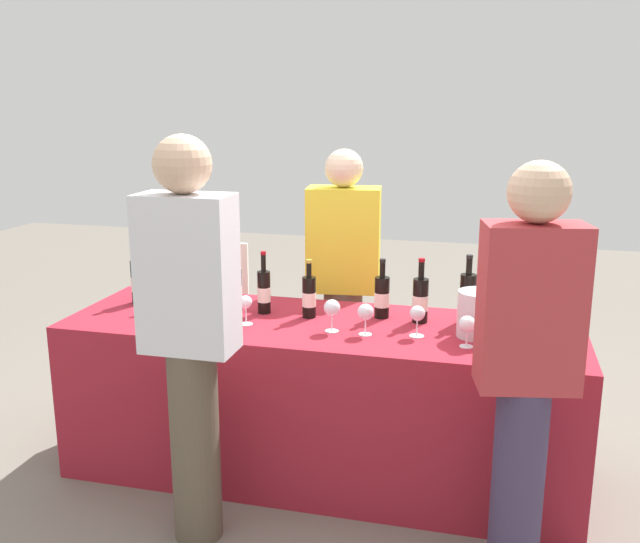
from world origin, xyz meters
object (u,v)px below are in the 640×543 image
(wine_bottle_6, at_px, (420,300))
(guest_0, at_px, (190,327))
(wine_bottle_2, at_px, (235,290))
(wine_glass_1, at_px, (332,309))
(wine_bottle_3, at_px, (264,291))
(wine_bottle_1, at_px, (174,283))
(wine_bottle_4, at_px, (309,296))
(wine_glass_4, at_px, (467,325))
(wine_glass_2, at_px, (366,313))
(wine_glass_3, at_px, (417,315))
(wine_bottle_7, at_px, (468,298))
(wine_bottle_0, at_px, (138,281))
(menu_board, at_px, (213,314))
(guest_1, at_px, (527,363))
(ice_bucket, at_px, (478,314))
(wine_bottle_5, at_px, (382,297))
(server_pouring, at_px, (343,278))
(wine_glass_0, at_px, (246,303))

(wine_bottle_6, bearing_deg, guest_0, -137.09)
(wine_bottle_2, xyz_separation_m, wine_glass_1, (0.54, -0.18, -0.00))
(wine_bottle_3, bearing_deg, wine_bottle_6, 3.05)
(wine_bottle_1, bearing_deg, guest_0, -60.23)
(wine_bottle_4, relative_size, wine_bottle_6, 0.92)
(wine_bottle_6, xyz_separation_m, wine_glass_4, (0.23, -0.30, -0.01))
(wine_glass_2, xyz_separation_m, wine_glass_3, (0.23, 0.04, -0.00))
(wine_bottle_7, distance_m, wine_glass_2, 0.52)
(wine_glass_1, bearing_deg, wine_bottle_3, 153.01)
(wine_bottle_0, relative_size, wine_bottle_2, 1.05)
(wine_bottle_2, bearing_deg, menu_board, 119.96)
(wine_glass_1, relative_size, menu_board, 0.16)
(wine_bottle_0, distance_m, guest_1, 2.04)
(wine_bottle_6, bearing_deg, menu_board, 150.41)
(wine_bottle_7, xyz_separation_m, ice_bucket, (0.06, -0.19, -0.02))
(wine_bottle_1, bearing_deg, wine_bottle_7, 2.66)
(guest_1, bearing_deg, wine_glass_3, 119.34)
(wine_bottle_3, distance_m, wine_bottle_4, 0.23)
(wine_bottle_7, bearing_deg, wine_bottle_5, -177.70)
(wine_bottle_3, height_order, guest_1, guest_1)
(guest_0, bearing_deg, server_pouring, 74.63)
(wine_bottle_2, relative_size, wine_glass_4, 2.19)
(wine_bottle_4, distance_m, menu_board, 1.28)
(wine_bottle_5, distance_m, guest_1, 1.00)
(wine_bottle_6, distance_m, wine_glass_4, 0.38)
(ice_bucket, bearing_deg, guest_1, -72.39)
(wine_glass_1, distance_m, wine_glass_4, 0.61)
(wine_bottle_2, xyz_separation_m, wine_glass_2, (0.69, -0.19, -0.01))
(wine_bottle_4, xyz_separation_m, wine_bottle_7, (0.75, 0.10, 0.02))
(wine_bottle_6, height_order, wine_glass_1, wine_bottle_6)
(wine_glass_3, xyz_separation_m, guest_0, (-0.84, -0.55, 0.05))
(wine_bottle_5, bearing_deg, wine_glass_2, -95.71)
(wine_bottle_5, xyz_separation_m, wine_bottle_6, (0.19, -0.03, 0.01))
(wine_bottle_1, xyz_separation_m, wine_bottle_7, (1.47, 0.07, 0.00))
(wine_glass_1, bearing_deg, ice_bucket, 8.36)
(wine_bottle_0, relative_size, wine_bottle_4, 1.12)
(ice_bucket, relative_size, menu_board, 0.22)
(wine_glass_1, bearing_deg, wine_bottle_1, 166.15)
(wine_bottle_2, relative_size, wine_bottle_3, 0.97)
(wine_bottle_5, relative_size, menu_board, 0.31)
(wine_bottle_0, bearing_deg, wine_bottle_3, -0.93)
(wine_bottle_7, relative_size, wine_glass_3, 2.30)
(wine_bottle_4, distance_m, wine_bottle_6, 0.53)
(wine_glass_0, xyz_separation_m, wine_glass_1, (0.41, -0.00, 0.01))
(wine_bottle_5, height_order, wine_glass_0, wine_bottle_5)
(wine_bottle_0, bearing_deg, menu_board, 86.46)
(wine_glass_4, height_order, menu_board, menu_board)
(wine_bottle_6, bearing_deg, wine_glass_3, -87.12)
(wine_glass_0, distance_m, wine_glass_3, 0.80)
(wine_bottle_7, xyz_separation_m, wine_glass_0, (-1.00, -0.28, -0.02))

